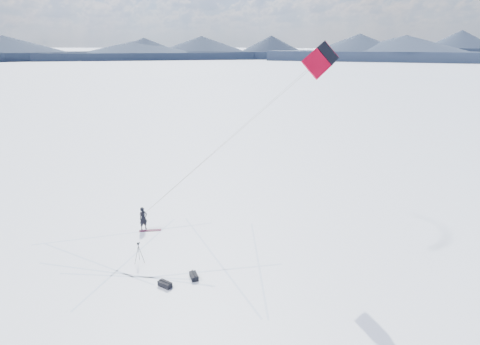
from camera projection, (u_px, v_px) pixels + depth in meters
The scene contains 9 objects.
ground at pixel (154, 260), 25.23m from camera, with size 1800.00×1800.00×0.00m, color white.
horizon_hills at pixel (150, 195), 23.85m from camera, with size 704.00×705.94×10.17m.
snow_tracks at pixel (143, 263), 24.87m from camera, with size 17.62×14.39×0.01m.
snowkiter at pixel (144, 229), 29.45m from camera, with size 0.63×0.41×1.73m, color black.
snowboard at pixel (150, 230), 29.20m from camera, with size 1.59×0.30×0.04m, color maroon.
tripod at pixel (139, 250), 24.76m from camera, with size 0.60×0.61×1.36m.
gear_bag_a at pixel (165, 284), 22.48m from camera, with size 0.83×0.45×0.36m.
gear_bag_b at pixel (194, 276), 23.26m from camera, with size 0.84×0.81×0.36m.
power_kite at pixel (322, 57), 23.39m from camera, with size 12.97×6.39×12.04m.
Camera 1 is at (15.21, -17.14, 13.09)m, focal length 30.00 mm.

